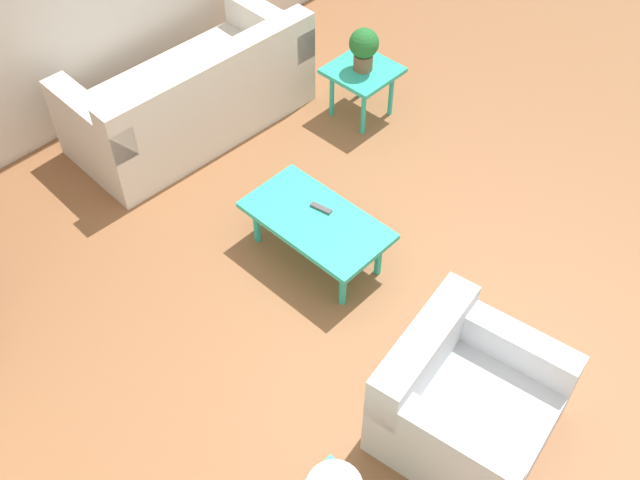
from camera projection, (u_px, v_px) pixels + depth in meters
The scene contains 7 objects.
ground_plane at pixel (383, 284), 5.21m from camera, with size 14.00×14.00×0.00m, color #8E5B38.
sofa at pixel (193, 97), 6.13m from camera, with size 1.01×2.02×0.85m.
armchair at pixel (463, 401), 4.26m from camera, with size 1.00×1.02×0.73m.
coffee_table at pixel (316, 223), 5.14m from camera, with size 1.03×0.56×0.38m.
side_table_plant at pixel (362, 76), 6.19m from camera, with size 0.53×0.53×0.46m.
potted_plant at pixel (364, 47), 5.99m from camera, with size 0.24×0.24×0.37m.
remote_control at pixel (321, 208), 5.16m from camera, with size 0.16×0.07×0.02m.
Camera 1 is at (-1.94, 2.68, 4.07)m, focal length 42.00 mm.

